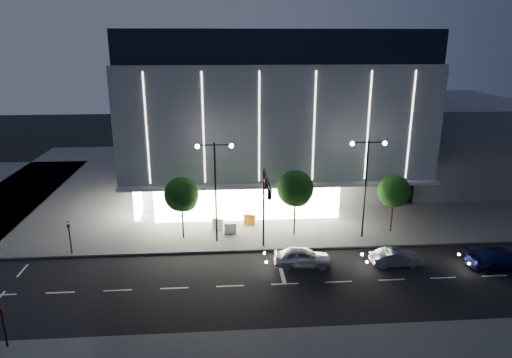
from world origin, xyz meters
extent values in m
plane|color=black|center=(0.00, 0.00, 0.00)|extent=(160.00, 160.00, 0.00)
cube|color=#474747|center=(5.00, 24.00, 0.07)|extent=(70.00, 40.00, 0.15)
cube|color=#4C4C51|center=(3.00, 24.00, 2.00)|extent=(28.00, 21.00, 4.00)
cube|color=gray|center=(3.00, 22.00, 9.50)|extent=(30.00, 25.00, 11.00)
cube|color=black|center=(3.00, 22.00, 16.50)|extent=(29.40, 24.50, 3.00)
cube|color=white|center=(0.00, 10.70, 2.00)|extent=(18.00, 0.40, 3.60)
cube|color=white|center=(-10.80, 16.00, 2.00)|extent=(0.40, 10.00, 3.60)
cube|color=gray|center=(3.00, 9.70, 4.10)|extent=(30.00, 2.00, 0.30)
cube|color=white|center=(3.00, 9.48, 9.50)|extent=(24.00, 0.06, 10.00)
cube|color=#4C4C51|center=(26.00, 24.00, 5.00)|extent=(16.00, 20.00, 10.00)
cylinder|color=black|center=(1.00, 4.80, 3.50)|extent=(0.18, 0.18, 7.00)
cylinder|color=black|center=(1.00, 1.90, 7.00)|extent=(0.14, 5.80, 0.14)
cube|color=black|center=(1.00, 2.60, 6.40)|extent=(0.28, 0.18, 0.85)
cube|color=black|center=(1.00, 0.20, 6.40)|extent=(0.28, 0.18, 0.85)
sphere|color=#FF0C0C|center=(0.88, 2.60, 6.70)|extent=(0.14, 0.14, 0.14)
cylinder|color=black|center=(-3.00, 6.00, 4.50)|extent=(0.16, 0.16, 9.00)
cylinder|color=black|center=(-3.70, 6.00, 8.80)|extent=(1.40, 0.10, 0.10)
cylinder|color=black|center=(-2.30, 6.00, 8.80)|extent=(1.40, 0.10, 0.10)
sphere|color=white|center=(-4.40, 6.00, 8.70)|extent=(0.36, 0.36, 0.36)
sphere|color=white|center=(-1.60, 6.00, 8.70)|extent=(0.36, 0.36, 0.36)
cylinder|color=black|center=(10.00, 6.00, 4.50)|extent=(0.16, 0.16, 9.00)
cylinder|color=black|center=(9.30, 6.00, 8.80)|extent=(1.40, 0.10, 0.10)
cylinder|color=black|center=(10.70, 6.00, 8.80)|extent=(1.40, 0.10, 0.10)
sphere|color=white|center=(8.60, 6.00, 8.70)|extent=(0.36, 0.36, 0.36)
sphere|color=white|center=(11.40, 6.00, 8.70)|extent=(0.36, 0.36, 0.36)
cylinder|color=black|center=(-15.00, 4.50, 1.50)|extent=(0.12, 0.12, 3.00)
cube|color=black|center=(-15.00, 4.50, 2.70)|extent=(0.22, 0.16, 0.55)
sphere|color=#FF0C0C|center=(-15.00, 4.39, 2.85)|extent=(0.10, 0.10, 0.10)
cylinder|color=black|center=(-15.00, -7.50, 1.50)|extent=(0.12, 0.12, 3.00)
cube|color=black|center=(-15.00, -7.50, 2.70)|extent=(0.22, 0.16, 0.55)
cylinder|color=black|center=(-6.00, 7.00, 1.89)|extent=(0.16, 0.16, 3.78)
sphere|color=#11390F|center=(-6.00, 7.00, 4.21)|extent=(3.02, 3.02, 3.02)
sphere|color=#11390F|center=(-5.70, 7.20, 3.67)|extent=(2.16, 2.16, 2.16)
sphere|color=#11390F|center=(-6.25, 6.85, 3.89)|extent=(1.94, 1.94, 1.94)
cylinder|color=black|center=(4.00, 7.00, 2.03)|extent=(0.16, 0.16, 4.06)
sphere|color=#11390F|center=(4.00, 7.00, 4.52)|extent=(3.25, 3.25, 3.25)
sphere|color=#11390F|center=(4.30, 7.20, 3.94)|extent=(2.32, 2.32, 2.32)
sphere|color=#11390F|center=(3.75, 6.85, 4.18)|extent=(2.09, 2.09, 2.09)
cylinder|color=black|center=(13.00, 7.00, 1.82)|extent=(0.16, 0.16, 3.64)
sphere|color=#11390F|center=(13.00, 7.00, 4.06)|extent=(2.91, 2.91, 2.91)
sphere|color=#11390F|center=(13.30, 7.20, 3.54)|extent=(2.08, 2.08, 2.08)
sphere|color=#11390F|center=(12.75, 6.85, 3.74)|extent=(1.87, 1.87, 1.87)
imported|color=#B8BCC0|center=(3.76, 1.17, 0.77)|extent=(4.65, 2.21, 1.54)
imported|color=#AFB2B7|center=(11.12, 0.73, 0.66)|extent=(4.06, 1.58, 1.32)
imported|color=#14174E|center=(19.13, -0.22, 0.77)|extent=(5.42, 2.41, 1.55)
cube|color=white|center=(-1.78, 7.52, 0.65)|extent=(1.10, 0.27, 1.00)
cube|color=orange|center=(0.10, 9.57, 0.65)|extent=(1.13, 0.56, 1.00)
cube|color=silver|center=(-2.90, 8.69, 0.65)|extent=(1.10, 0.68, 1.00)
camera|label=1|loc=(-2.30, -30.87, 17.16)|focal=32.00mm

